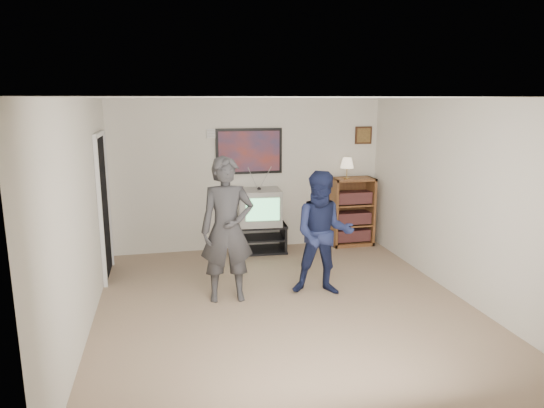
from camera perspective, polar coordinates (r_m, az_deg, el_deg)
name	(u,v)px	position (r m, az deg, el deg)	size (l,w,h in m)	color
room_shell	(279,201)	(6.01, 0.82, 0.36)	(4.51, 5.00, 2.51)	#806751
media_stand	(257,238)	(8.06, -1.73, -4.00)	(0.97, 0.58, 0.47)	black
crt_television	(259,207)	(7.94, -1.52, -0.34)	(0.69, 0.58, 0.58)	#9A9A95
bookshelf	(352,212)	(8.48, 9.38, -0.88)	(0.72, 0.41, 1.18)	brown
table_lamp	(347,168)	(8.25, 8.81, 4.19)	(0.23, 0.23, 0.36)	#FBE5BE
person_tall	(227,230)	(6.01, -5.29, -3.04)	(0.66, 0.44, 1.82)	#323234
person_short	(323,234)	(6.23, 6.04, -3.49)	(0.78, 0.61, 1.61)	#181F43
controller_left	(224,201)	(6.09, -5.63, 0.32)	(0.03, 0.11, 0.03)	white
controller_right	(321,212)	(6.41, 5.83, -0.92)	(0.04, 0.13, 0.04)	white
poster	(249,151)	(8.01, -2.70, 6.22)	(1.10, 0.03, 0.75)	black
air_vent	(215,133)	(7.92, -6.69, 8.25)	(0.28, 0.02, 0.14)	white
small_picture	(363,135)	(8.57, 10.71, 7.95)	(0.30, 0.03, 0.30)	#362111
doorway	(103,208)	(7.19, -19.23, -0.40)	(0.03, 0.85, 2.00)	black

